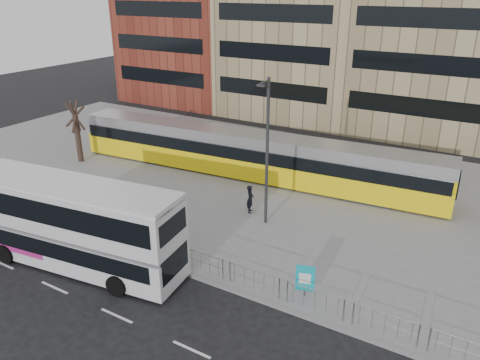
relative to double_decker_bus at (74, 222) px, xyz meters
The scene contains 12 objects.
ground 7.21m from the double_decker_bus, 17.17° to the left, with size 120.00×120.00×0.00m, color black.
plaza 15.61m from the double_decker_bus, 65.19° to the left, with size 64.00×24.00×0.15m, color gray.
kerb 7.20m from the double_decker_bus, 17.58° to the left, with size 64.00×0.25×0.17m, color gray.
pedestrian_barrier 8.96m from the double_decker_bus, 16.44° to the left, with size 32.07×0.07×1.10m.
road_markings 8.12m from the double_decker_bus, 14.99° to the right, with size 62.00×0.12×0.01m, color white.
double_decker_bus is the anchor object (origin of this frame).
tram 14.70m from the double_decker_bus, 83.72° to the left, with size 28.10×4.85×3.30m.
ad_panel 11.53m from the double_decker_bus, 16.39° to the left, with size 0.84×0.31×1.61m.
pedestrian 10.60m from the double_decker_bus, 63.63° to the left, with size 0.65×0.43×1.78m, color black.
traffic_light_west 3.28m from the double_decker_bus, 65.19° to the left, with size 0.19×0.22×3.10m.
lamp_post_west 10.85m from the double_decker_bus, 54.59° to the left, with size 0.45×1.04×8.62m.
bare_tree 15.79m from the double_decker_bus, 137.80° to the left, with size 4.24×4.24×7.05m.
Camera 1 is at (10.95, -15.39, 13.27)m, focal length 35.00 mm.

